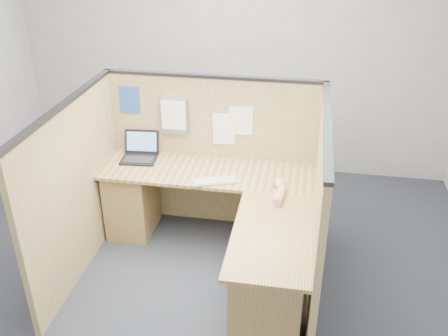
% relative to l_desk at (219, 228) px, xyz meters
% --- Properties ---
extents(floor, '(5.00, 5.00, 0.00)m').
position_rel_l_desk_xyz_m(floor, '(-0.18, -0.29, -0.39)').
color(floor, '#21242F').
rests_on(floor, ground).
extents(wall_back, '(5.00, 0.00, 5.00)m').
position_rel_l_desk_xyz_m(wall_back, '(-0.18, 1.96, 1.01)').
color(wall_back, gray).
rests_on(wall_back, floor).
extents(cubicle_partitions, '(2.06, 1.83, 1.53)m').
position_rel_l_desk_xyz_m(cubicle_partitions, '(-0.18, 0.14, 0.38)').
color(cubicle_partitions, olive).
rests_on(cubicle_partitions, floor).
extents(l_desk, '(1.95, 1.75, 0.73)m').
position_rel_l_desk_xyz_m(l_desk, '(0.00, 0.00, 0.00)').
color(l_desk, brown).
rests_on(l_desk, floor).
extents(laptop, '(0.35, 0.34, 0.24)m').
position_rel_l_desk_xyz_m(laptop, '(-0.86, 0.55, 0.40)').
color(laptop, black).
rests_on(laptop, l_desk).
extents(keyboard, '(0.41, 0.26, 0.03)m').
position_rel_l_desk_xyz_m(keyboard, '(-0.08, 0.19, 0.35)').
color(keyboard, gray).
rests_on(keyboard, l_desk).
extents(mouse, '(0.11, 0.07, 0.04)m').
position_rel_l_desk_xyz_m(mouse, '(0.49, 0.21, 0.36)').
color(mouse, silver).
rests_on(mouse, l_desk).
extents(hand_forearm, '(0.11, 0.38, 0.08)m').
position_rel_l_desk_xyz_m(hand_forearm, '(0.50, 0.07, 0.37)').
color(hand_forearm, tan).
rests_on(hand_forearm, l_desk).
extents(blue_poster, '(0.20, 0.01, 0.26)m').
position_rel_l_desk_xyz_m(blue_poster, '(-0.98, 0.68, 0.86)').
color(blue_poster, '#22469D').
rests_on(blue_poster, cubicle_partitions).
extents(american_flag, '(0.22, 0.01, 0.38)m').
position_rel_l_desk_xyz_m(american_flag, '(-0.60, 0.67, 0.82)').
color(american_flag, olive).
rests_on(american_flag, cubicle_partitions).
extents(file_holder, '(0.26, 0.05, 0.34)m').
position_rel_l_desk_xyz_m(file_holder, '(-0.55, 0.66, 0.74)').
color(file_holder, slate).
rests_on(file_holder, cubicle_partitions).
extents(paper_left, '(0.24, 0.03, 0.31)m').
position_rel_l_desk_xyz_m(paper_left, '(-0.06, 0.68, 0.63)').
color(paper_left, white).
rests_on(paper_left, cubicle_partitions).
extents(paper_right, '(0.22, 0.01, 0.27)m').
position_rel_l_desk_xyz_m(paper_right, '(0.08, 0.68, 0.73)').
color(paper_right, white).
rests_on(paper_right, cubicle_partitions).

